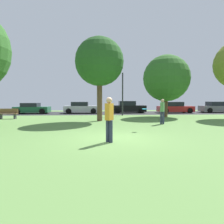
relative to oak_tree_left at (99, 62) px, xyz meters
name	(u,v)px	position (x,y,z in m)	size (l,w,h in m)	color
ground_plane	(116,138)	(0.68, -7.13, -4.65)	(44.00, 44.00, 0.00)	#5B8442
road_strip	(105,113)	(0.68, 8.87, -4.65)	(44.00, 6.40, 0.01)	#28282B
oak_tree_left	(99,62)	(0.00, 0.00, 0.00)	(3.83, 3.83, 6.59)	brown
maple_tree_far	(166,78)	(6.54, 3.36, -0.88)	(4.52, 4.52, 6.04)	brown
person_thrower	(109,117)	(0.36, -7.92, -3.63)	(0.36, 0.39, 1.82)	#2D334C
person_catcher	(162,110)	(4.35, -2.31, -3.68)	(0.36, 0.39, 1.75)	#2D334C
frisbee_disc	(145,109)	(2.48, -4.93, -3.46)	(0.27, 0.27, 0.04)	#2DB2E0
parked_car_green	(32,109)	(-8.10, 8.63, -4.05)	(4.00, 2.11, 1.28)	#195633
parked_car_silver	(81,108)	(-2.22, 8.80, -4.00)	(4.19, 2.08, 1.40)	#B7B7BC
parked_car_black	(128,107)	(3.66, 9.19, -3.97)	(4.22, 2.05, 1.50)	black
parked_car_red	(175,108)	(9.54, 8.69, -4.01)	(4.35, 2.01, 1.39)	#B21E1E
parked_car_grey	(218,107)	(15.42, 9.10, -4.00)	(4.59, 1.99, 1.41)	slate
park_bench	(8,114)	(-8.04, 2.17, -4.19)	(1.60, 0.45, 0.90)	brown
street_lamp_post	(123,94)	(2.44, 5.07, -2.40)	(0.14, 0.14, 4.50)	#2D2D33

